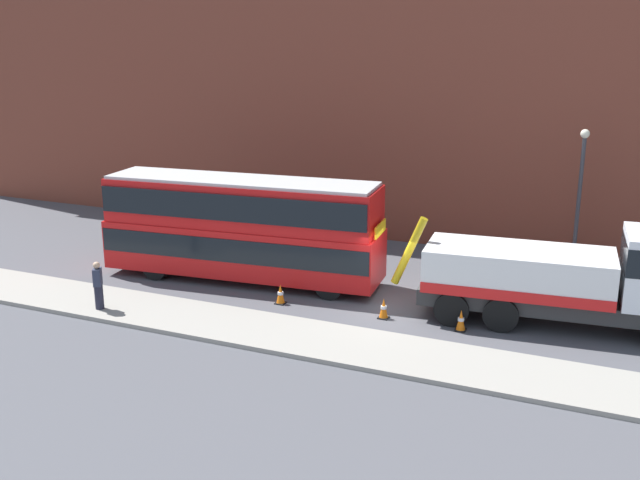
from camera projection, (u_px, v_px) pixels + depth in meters
ground_plane at (397, 305)px, 26.66m from camera, size 120.00×120.00×0.00m
near_kerb at (355, 347)px, 22.93m from camera, size 60.00×2.80×0.15m
building_facade at (463, 65)px, 32.08m from camera, size 60.00×1.50×16.00m
recovery_tow_truck at (574, 277)px, 24.21m from camera, size 10.23×3.45×3.67m
double_decker_bus at (242, 225)px, 28.75m from camera, size 11.19×3.55×4.06m
pedestrian_onlooker at (98, 286)px, 25.65m from camera, size 0.42×0.48×1.71m
traffic_cone_near_bus at (280, 295)px, 26.68m from camera, size 0.36×0.36×0.72m
traffic_cone_midway at (384, 309)px, 25.32m from camera, size 0.36×0.36×0.72m
traffic_cone_near_truck at (461, 321)px, 24.28m from camera, size 0.36×0.36×0.72m
street_lamp at (580, 189)px, 29.33m from camera, size 0.36×0.36×5.83m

